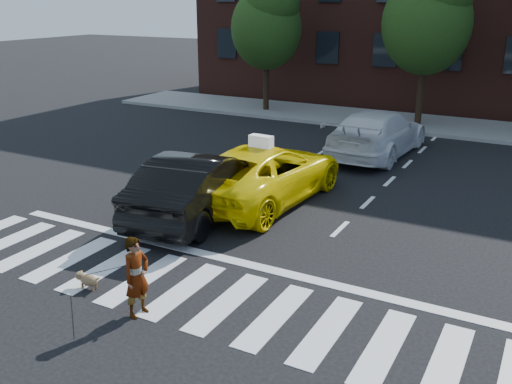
% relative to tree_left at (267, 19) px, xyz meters
% --- Properties ---
extents(ground, '(120.00, 120.00, 0.00)m').
position_rel_tree_left_xyz_m(ground, '(6.97, -17.00, -4.44)').
color(ground, black).
rests_on(ground, ground).
extents(crosswalk, '(13.00, 2.40, 0.01)m').
position_rel_tree_left_xyz_m(crosswalk, '(6.97, -17.00, -4.43)').
color(crosswalk, silver).
rests_on(crosswalk, ground).
extents(stop_line, '(12.00, 0.30, 0.01)m').
position_rel_tree_left_xyz_m(stop_line, '(6.97, -15.40, -4.43)').
color(stop_line, silver).
rests_on(stop_line, ground).
extents(sidewalk_far, '(30.00, 4.00, 0.15)m').
position_rel_tree_left_xyz_m(sidewalk_far, '(6.97, 0.50, -4.37)').
color(sidewalk_far, slate).
rests_on(sidewalk_far, ground).
extents(tree_left, '(3.39, 3.38, 6.50)m').
position_rel_tree_left_xyz_m(tree_left, '(0.00, 0.00, 0.00)').
color(tree_left, black).
rests_on(tree_left, ground).
extents(tree_mid, '(3.69, 3.69, 7.10)m').
position_rel_tree_left_xyz_m(tree_mid, '(7.50, -0.00, 0.41)').
color(tree_mid, black).
rests_on(tree_mid, ground).
extents(taxi, '(2.99, 5.85, 1.58)m').
position_rel_tree_left_xyz_m(taxi, '(5.91, -11.55, -3.65)').
color(taxi, '#FFE205').
rests_on(taxi, ground).
extents(black_sedan, '(2.46, 5.32, 1.69)m').
position_rel_tree_left_xyz_m(black_sedan, '(4.97, -13.45, -3.59)').
color(black_sedan, black).
rests_on(black_sedan, ground).
extents(white_suv, '(2.57, 5.77, 1.64)m').
position_rel_tree_left_xyz_m(white_suv, '(7.25, -5.33, -3.62)').
color(white_suv, silver).
rests_on(white_suv, ground).
extents(woman, '(0.43, 0.59, 1.51)m').
position_rel_tree_left_xyz_m(woman, '(6.77, -18.10, -3.69)').
color(woman, '#999999').
rests_on(woman, ground).
extents(dog, '(0.59, 0.27, 0.33)m').
position_rel_tree_left_xyz_m(dog, '(5.25, -17.82, -4.25)').
color(dog, olive).
rests_on(dog, ground).
extents(taxi_sign, '(0.67, 0.32, 0.32)m').
position_rel_tree_left_xyz_m(taxi_sign, '(5.91, -11.75, -2.70)').
color(taxi_sign, white).
rests_on(taxi_sign, taxi).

